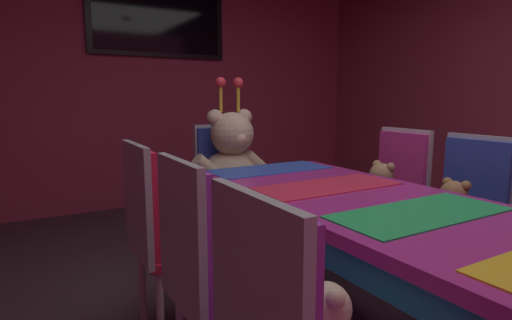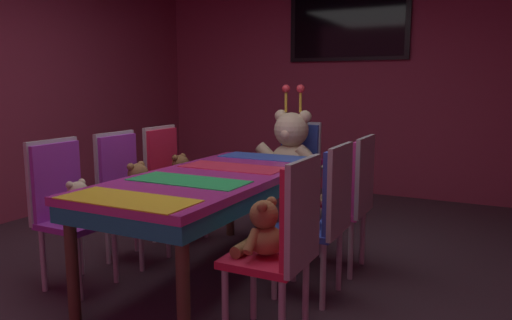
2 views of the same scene
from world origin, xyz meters
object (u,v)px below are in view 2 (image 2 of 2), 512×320
at_px(chair_left_0, 63,198).
at_px(wall_tv, 348,25).
at_px(teddy_left_2, 181,174).
at_px(chair_right_0, 289,234).
at_px(throne_chair, 297,162).
at_px(chair_left_2, 168,171).
at_px(king_teddy_bear, 291,150).
at_px(banquet_table, 213,186).
at_px(teddy_left_1, 139,186).
at_px(chair_right_1, 327,207).
at_px(teddy_right_1, 305,206).
at_px(teddy_left_0, 79,204).
at_px(chair_right_2, 353,190).
at_px(teddy_right_0, 263,231).
at_px(chair_left_1, 124,183).
at_px(teddy_right_2, 334,189).

distance_m(chair_left_0, wall_tv, 4.01).
bearing_deg(wall_tv, teddy_left_2, -105.06).
bearing_deg(chair_right_0, throne_chair, -69.02).
distance_m(chair_left_2, king_teddy_bear, 1.15).
distance_m(banquet_table, teddy_left_1, 0.67).
relative_size(chair_right_1, teddy_right_1, 3.16).
height_order(teddy_left_0, teddy_right_1, teddy_right_1).
distance_m(chair_left_0, chair_right_0, 1.65).
bearing_deg(chair_right_2, chair_left_2, -0.83).
bearing_deg(banquet_table, teddy_left_2, 139.29).
bearing_deg(chair_right_1, teddy_left_1, 0.19).
height_order(teddy_right_0, chair_right_2, chair_right_2).
distance_m(chair_left_1, chair_right_2, 1.73).
height_order(banquet_table, wall_tv, wall_tv).
distance_m(chair_left_2, teddy_right_0, 1.90).
height_order(chair_left_2, throne_chair, same).
bearing_deg(teddy_left_1, chair_right_0, -22.28).
bearing_deg(teddy_left_2, chair_left_2, -180.00).
bearing_deg(throne_chair, chair_left_2, -40.63).
xyz_separation_m(teddy_left_2, chair_right_0, (1.49, -1.17, 0.01)).
height_order(teddy_right_0, king_teddy_bear, king_teddy_bear).
distance_m(chair_left_1, chair_left_2, 0.56).
bearing_deg(teddy_right_1, teddy_left_0, 22.70).
relative_size(teddy_left_2, teddy_right_1, 1.01).
relative_size(chair_left_1, king_teddy_bear, 1.12).
bearing_deg(wall_tv, teddy_left_0, -100.70).
distance_m(teddy_left_1, wall_tv, 3.48).
bearing_deg(chair_right_2, chair_left_1, 18.16).
relative_size(chair_right_1, chair_right_2, 1.00).
relative_size(teddy_left_1, chair_left_2, 0.33).
xyz_separation_m(teddy_right_1, wall_tv, (-0.67, 3.08, 1.47)).
height_order(chair_left_1, throne_chair, same).
distance_m(teddy_left_0, teddy_left_2, 1.13).
bearing_deg(chair_left_0, teddy_right_1, 20.73).
bearing_deg(teddy_left_1, teddy_left_0, -92.44).
bearing_deg(chair_right_0, teddy_left_1, -22.28).
distance_m(teddy_left_1, teddy_right_2, 1.45).
relative_size(banquet_table, teddy_right_2, 6.02).
xyz_separation_m(banquet_table, chair_right_0, (0.82, -0.59, -0.06)).
bearing_deg(chair_left_1, teddy_left_1, 0.00).
xyz_separation_m(chair_right_1, king_teddy_bear, (-0.81, 1.35, 0.14)).
xyz_separation_m(chair_right_0, wall_tv, (-0.82, 3.69, 1.45)).
height_order(chair_left_0, teddy_left_0, chair_left_0).
bearing_deg(chair_left_2, king_teddy_bear, 43.84).
height_order(teddy_right_1, king_teddy_bear, king_teddy_bear).
bearing_deg(chair_left_1, chair_left_0, -92.16).
relative_size(chair_right_0, throne_chair, 1.00).
bearing_deg(teddy_left_1, teddy_right_2, 21.75).
bearing_deg(teddy_right_1, teddy_left_1, 0.21).
distance_m(teddy_left_1, chair_right_1, 1.48).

